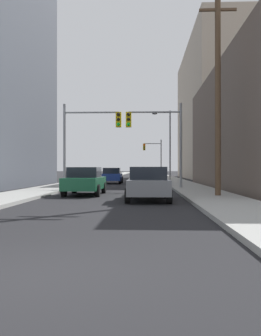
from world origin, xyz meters
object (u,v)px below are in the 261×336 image
at_px(sedan_blue, 112,176).
at_px(traffic_signal_far_right, 153,152).
at_px(sedan_grey, 148,184).
at_px(traffic_signal_near_left, 89,131).
at_px(traffic_signal_near_right, 157,131).
at_px(sedan_green, 85,181).
at_px(sedan_navy, 145,174).

relative_size(sedan_blue, traffic_signal_far_right, 0.70).
distance_m(sedan_grey, traffic_signal_near_left, 10.30).
relative_size(traffic_signal_near_left, traffic_signal_near_right, 1.00).
height_order(sedan_grey, traffic_signal_far_right, traffic_signal_far_right).
xyz_separation_m(sedan_blue, traffic_signal_far_right, (4.48, 21.87, 3.23)).
bearing_deg(sedan_green, traffic_signal_near_right, 53.44).
relative_size(sedan_grey, traffic_signal_far_right, 0.70).
bearing_deg(sedan_navy, traffic_signal_near_left, -99.50).
bearing_deg(sedan_navy, sedan_blue, -102.92).
relative_size(sedan_grey, traffic_signal_near_left, 0.70).
height_order(sedan_grey, sedan_blue, same).
distance_m(sedan_blue, traffic_signal_near_left, 10.08).
bearing_deg(sedan_green, traffic_signal_near_left, 96.66).
bearing_deg(sedan_navy, sedan_grey, -89.76).
bearing_deg(sedan_blue, traffic_signal_near_right, -67.03).
bearing_deg(sedan_grey, traffic_signal_near_left, 114.67).
relative_size(sedan_green, traffic_signal_near_left, 0.70).
relative_size(sedan_grey, sedan_green, 1.00).
distance_m(sedan_green, sedan_navy, 29.25).
height_order(traffic_signal_near_right, traffic_signal_far_right, same).
xyz_separation_m(sedan_navy, traffic_signal_near_right, (0.80, -23.54, 3.28)).
distance_m(sedan_grey, sedan_green, 4.79).
distance_m(traffic_signal_near_right, traffic_signal_far_right, 31.37).
height_order(sedan_grey, traffic_signal_near_left, traffic_signal_near_left).
distance_m(sedan_green, traffic_signal_near_right, 7.62).
distance_m(sedan_green, sedan_blue, 15.03).
xyz_separation_m(traffic_signal_near_right, traffic_signal_far_right, (0.46, 31.36, -0.05)).
relative_size(sedan_blue, sedan_navy, 1.00).
height_order(traffic_signal_near_left, traffic_signal_near_right, same).
height_order(sedan_green, traffic_signal_near_left, traffic_signal_near_left).
height_order(sedan_blue, traffic_signal_near_left, traffic_signal_near_left).
bearing_deg(traffic_signal_far_right, sedan_green, -97.04).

